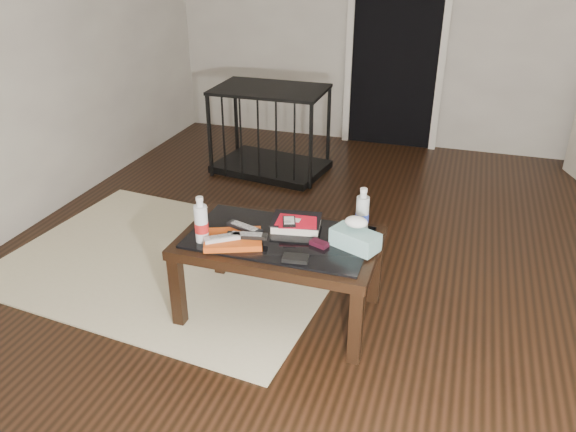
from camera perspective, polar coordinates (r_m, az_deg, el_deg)
name	(u,v)px	position (r m, az deg, el deg)	size (l,w,h in m)	color
ground	(390,284)	(3.35, 10.36, -6.80)	(5.00, 5.00, 0.00)	black
doorway	(397,34)	(5.36, 11.00, 17.65)	(0.90, 0.08, 2.07)	black
coffee_table	(279,247)	(2.86, -0.87, -3.21)	(1.00, 0.60, 0.46)	black
rug	(173,261)	(3.57, -11.59, -4.52)	(2.00, 1.50, 0.01)	beige
pet_crate	(271,144)	(4.80, -1.76, 7.29)	(0.98, 0.73, 0.71)	black
magazines	(233,239)	(2.78, -5.60, -2.38)	(0.28, 0.21, 0.03)	#C64812
remote_silver	(225,237)	(2.75, -6.43, -2.17)	(0.20, 0.05, 0.02)	silver
remote_black_front	(247,235)	(2.76, -4.20, -1.97)	(0.20, 0.05, 0.02)	black
remote_black_back	(245,227)	(2.83, -4.44, -1.16)	(0.20, 0.05, 0.02)	black
textbook	(296,223)	(2.91, 0.86, -0.71)	(0.25, 0.20, 0.05)	black
dvd_mailers	(295,221)	(2.87, 0.76, -0.47)	(0.19, 0.14, 0.01)	red
ipod	(289,221)	(2.84, 0.12, -0.56)	(0.06, 0.10, 0.02)	black
flip_phone	(319,244)	(2.75, 3.19, -2.82)	(0.09, 0.05, 0.02)	black
wallet	(296,258)	(2.62, 0.77, -4.32)	(0.12, 0.07, 0.02)	black
water_bottle_left	(201,219)	(2.77, -8.83, -0.33)	(0.07, 0.07, 0.24)	white
water_bottle_right	(362,210)	(2.85, 7.57, 0.61)	(0.07, 0.07, 0.24)	silver
tissue_box	(355,239)	(2.73, 6.84, -2.38)	(0.23, 0.12, 0.09)	teal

